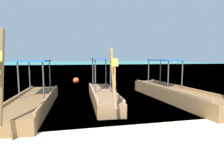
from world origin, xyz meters
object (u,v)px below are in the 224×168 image
at_px(longtail_boat_violet_ribbon, 172,93).
at_px(mooring_buoy_near, 76,81).
at_px(longtail_boat_yellow_ribbon, 33,102).
at_px(longtail_boat_orange_ribbon, 103,95).

distance_m(longtail_boat_violet_ribbon, mooring_buoy_near, 8.81).
bearing_deg(longtail_boat_yellow_ribbon, longtail_boat_violet_ribbon, 2.06).
height_order(longtail_boat_yellow_ribbon, longtail_boat_orange_ribbon, longtail_boat_yellow_ribbon).
distance_m(longtail_boat_yellow_ribbon, longtail_boat_violet_ribbon, 6.31).
height_order(longtail_boat_orange_ribbon, longtail_boat_violet_ribbon, longtail_boat_violet_ribbon).
distance_m(longtail_boat_orange_ribbon, longtail_boat_violet_ribbon, 3.37).
distance_m(longtail_boat_orange_ribbon, mooring_buoy_near, 7.36).
bearing_deg(mooring_buoy_near, longtail_boat_yellow_ribbon, -104.95).
relative_size(longtail_boat_yellow_ribbon, mooring_buoy_near, 13.69).
distance_m(longtail_boat_yellow_ribbon, mooring_buoy_near, 8.27).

